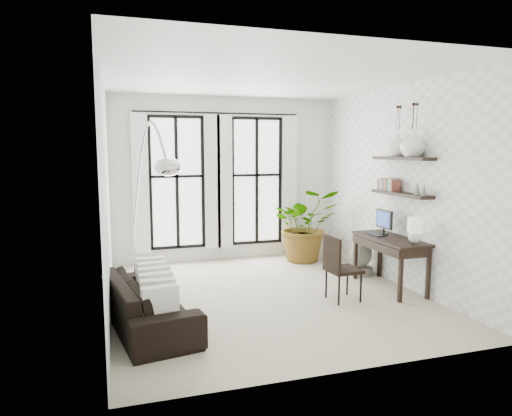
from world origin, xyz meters
name	(u,v)px	position (x,y,z in m)	size (l,w,h in m)	color
floor	(267,295)	(0.00, 0.00, 0.00)	(5.00, 5.00, 0.00)	#B4A68F
ceiling	(267,78)	(0.00, 0.00, 3.20)	(5.00, 5.00, 0.00)	white
wall_left	(106,194)	(-2.25, 0.00, 1.60)	(5.00, 5.00, 0.00)	silver
wall_right	(400,186)	(2.25, 0.00, 1.60)	(5.00, 5.00, 0.00)	white
wall_back	(227,179)	(0.00, 2.50, 1.60)	(4.50, 4.50, 0.00)	white
windows	(218,182)	(-0.20, 2.43, 1.56)	(3.26, 0.13, 2.65)	white
wall_shelves	(400,179)	(2.11, -0.21, 1.73)	(0.25, 1.30, 0.60)	black
sofa	(147,302)	(-1.80, -0.69, 0.30)	(2.09, 0.82, 0.61)	black
throw_pillows	(155,286)	(-1.70, -0.69, 0.50)	(0.40, 1.52, 0.40)	silver
plant	(305,225)	(1.41, 1.84, 0.72)	(1.29, 1.12, 1.44)	#2D7228
desk	(391,242)	(1.94, -0.29, 0.76)	(0.59, 1.38, 1.21)	black
desk_chair	(339,264)	(0.91, -0.54, 0.54)	(0.48, 0.48, 0.95)	black
arc_lamp	(149,167)	(-1.70, -0.18, 1.96)	(0.76, 1.31, 2.56)	silver
buddha	(361,256)	(1.94, 0.62, 0.33)	(0.44, 0.44, 0.79)	gray
vase_a	(413,144)	(2.11, -0.49, 2.27)	(0.37, 0.37, 0.38)	white
vase_b	(397,144)	(2.11, -0.09, 2.27)	(0.37, 0.37, 0.38)	white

